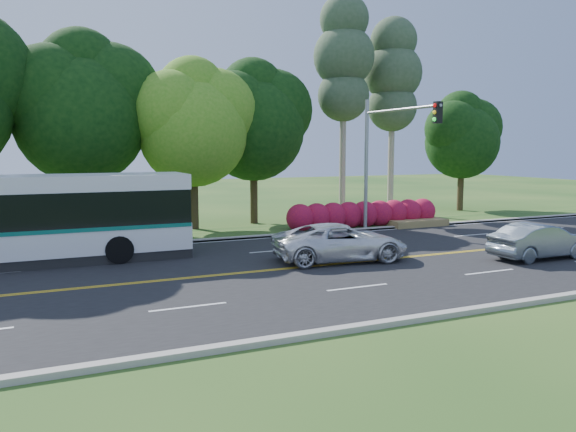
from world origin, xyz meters
name	(u,v)px	position (x,y,z in m)	size (l,w,h in m)	color
ground	(321,266)	(0.00, 0.00, 0.00)	(120.00, 120.00, 0.00)	#1C4517
road	(321,265)	(0.00, 0.00, 0.01)	(60.00, 14.00, 0.02)	black
curb_north	(254,237)	(0.00, 7.15, 0.07)	(60.00, 0.30, 0.15)	#A49F94
curb_south	(446,314)	(0.00, -7.15, 0.07)	(60.00, 0.30, 0.15)	#A49F94
grass_verge	(242,232)	(0.00, 9.00, 0.05)	(60.00, 4.00, 0.10)	#1C4517
lane_markings	(319,265)	(-0.09, 0.00, 0.02)	(57.60, 13.82, 0.00)	gold
tree_row	(128,104)	(-5.15, 12.13, 6.73)	(44.70, 9.10, 13.84)	black
bougainvillea_hedge	(368,215)	(7.18, 8.15, 0.72)	(9.50, 2.25, 1.50)	maroon
traffic_signal	(387,144)	(6.49, 5.40, 4.67)	(0.42, 6.10, 7.00)	gray
transit_bus	(14,221)	(-10.58, 4.77, 1.70)	(12.97, 2.94, 3.39)	white
sedan	(540,241)	(8.65, -2.42, 0.73)	(1.50, 4.31, 1.42)	slate
suv	(341,242)	(1.13, 0.50, 0.76)	(2.45, 5.31, 1.48)	white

